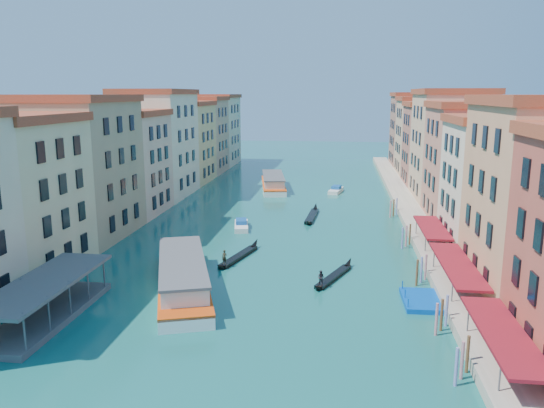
% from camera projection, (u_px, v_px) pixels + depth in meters
% --- Properties ---
extents(ground, '(400.00, 400.00, 0.00)m').
position_uv_depth(ground, '(178.00, 407.00, 34.63)').
color(ground, '#125150').
rests_on(ground, ground).
extents(left_bank_palazzos, '(12.80, 128.40, 21.00)m').
position_uv_depth(left_bank_palazzos, '(146.00, 151.00, 98.73)').
color(left_bank_palazzos, beige).
rests_on(left_bank_palazzos, ground).
extents(right_bank_palazzos, '(12.80, 128.40, 21.00)m').
position_uv_depth(right_bank_palazzos, '(456.00, 155.00, 91.95)').
color(right_bank_palazzos, '#AD4334').
rests_on(right_bank_palazzos, ground).
extents(quay, '(4.00, 140.00, 1.00)m').
position_uv_depth(quay, '(406.00, 205.00, 94.84)').
color(quay, '#9C947E').
rests_on(quay, ground).
extents(restaurant_awnings, '(3.20, 44.55, 3.12)m').
position_uv_depth(restaurant_awnings, '(458.00, 266.00, 53.54)').
color(restaurant_awnings, maroon).
rests_on(restaurant_awnings, ground).
extents(vaporetto_stop, '(5.40, 16.40, 3.65)m').
position_uv_depth(vaporetto_stop, '(47.00, 304.00, 48.01)').
color(vaporetto_stop, '#525254').
rests_on(vaporetto_stop, ground).
extents(mooring_poles_right, '(1.44, 54.24, 3.20)m').
position_uv_depth(mooring_poles_right, '(418.00, 263.00, 59.90)').
color(mooring_poles_right, brown).
rests_on(mooring_poles_right, ground).
extents(mooring_poles_left, '(0.24, 8.24, 3.20)m').
position_uv_depth(mooring_poles_left, '(21.00, 304.00, 48.35)').
color(mooring_poles_left, brown).
rests_on(mooring_poles_left, ground).
extents(vaporetto_near, '(11.58, 22.09, 3.22)m').
position_uv_depth(vaporetto_near, '(183.00, 275.00, 55.49)').
color(vaporetto_near, white).
rests_on(vaporetto_near, ground).
extents(vaporetto_far, '(7.91, 20.66, 3.00)m').
position_uv_depth(vaporetto_far, '(273.00, 182.00, 114.31)').
color(vaporetto_far, white).
rests_on(vaporetto_far, ground).
extents(gondola_fore, '(3.94, 11.60, 2.35)m').
position_uv_depth(gondola_fore, '(239.00, 255.00, 65.85)').
color(gondola_fore, black).
rests_on(gondola_fore, ground).
extents(gondola_right, '(4.80, 10.32, 2.16)m').
position_uv_depth(gondola_right, '(333.00, 275.00, 58.52)').
color(gondola_right, black).
rests_on(gondola_right, ground).
extents(gondola_far, '(1.84, 13.11, 1.86)m').
position_uv_depth(gondola_far, '(312.00, 215.00, 87.79)').
color(gondola_far, black).
rests_on(gondola_far, ground).
extents(motorboat_mid, '(3.13, 6.58, 1.31)m').
position_uv_depth(motorboat_mid, '(241.00, 225.00, 80.59)').
color(motorboat_mid, white).
rests_on(motorboat_mid, ground).
extents(motorboat_far, '(3.26, 6.72, 1.33)m').
position_uv_depth(motorboat_far, '(336.00, 190.00, 110.10)').
color(motorboat_far, silver).
rests_on(motorboat_far, ground).
extents(blue_dock, '(4.02, 5.92, 0.49)m').
position_uv_depth(blue_dock, '(423.00, 301.00, 51.82)').
color(blue_dock, '#0048AD').
rests_on(blue_dock, ground).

